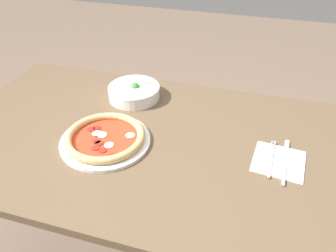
{
  "coord_description": "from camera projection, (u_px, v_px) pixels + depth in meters",
  "views": [
    {
      "loc": [
        0.36,
        -0.83,
        1.46
      ],
      "look_at": [
        0.09,
        0.06,
        0.79
      ],
      "focal_mm": 35.0,
      "sensor_mm": 36.0,
      "label": 1
    }
  ],
  "objects": [
    {
      "name": "dining_table",
      "position": [
        139.0,
        158.0,
        1.2
      ],
      "size": [
        1.37,
        0.83,
        0.77
      ],
      "color": "brown",
      "rests_on": "ground_plane"
    },
    {
      "name": "bowl",
      "position": [
        134.0,
        91.0,
        1.33
      ],
      "size": [
        0.21,
        0.21,
        0.07
      ],
      "color": "white",
      "rests_on": "dining_table"
    },
    {
      "name": "fork",
      "position": [
        271.0,
        159.0,
        1.03
      ],
      "size": [
        0.02,
        0.18,
        0.0
      ],
      "rotation": [
        0.0,
        0.0,
        1.52
      ],
      "color": "silver",
      "rests_on": "napkin"
    },
    {
      "name": "napkin",
      "position": [
        279.0,
        161.0,
        1.03
      ],
      "size": [
        0.17,
        0.17,
        0.0
      ],
      "color": "white",
      "rests_on": "dining_table"
    },
    {
      "name": "knife",
      "position": [
        285.0,
        163.0,
        1.01
      ],
      "size": [
        0.02,
        0.22,
        0.01
      ],
      "rotation": [
        0.0,
        0.0,
        1.52
      ],
      "color": "silver",
      "rests_on": "napkin"
    },
    {
      "name": "pizza",
      "position": [
        105.0,
        138.0,
        1.09
      ],
      "size": [
        0.3,
        0.3,
        0.04
      ],
      "color": "white",
      "rests_on": "dining_table"
    }
  ]
}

